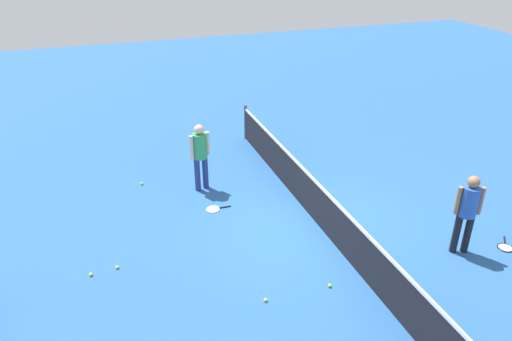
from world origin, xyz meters
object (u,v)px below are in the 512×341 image
object	(u,v)px
tennis_ball_midcourt	(91,274)
tennis_ball_stray_right	(142,184)
tennis_racket_far_player	(505,247)
player_far_side	(468,208)
tennis_ball_near_player	(117,267)
tennis_ball_baseline	(266,300)
tennis_racket_near_player	(214,209)
tennis_ball_stray_left	(330,286)
player_near_side	(200,152)

from	to	relation	value
tennis_ball_midcourt	tennis_ball_stray_right	distance (m)	3.56
tennis_racket_far_player	tennis_ball_midcourt	size ratio (longest dim) A/B	8.37
player_far_side	tennis_ball_midcourt	world-z (taller)	player_far_side
tennis_racket_far_player	player_far_side	bearing A→B (deg)	-102.19
tennis_ball_near_player	tennis_ball_midcourt	bearing A→B (deg)	-82.87
tennis_ball_midcourt	tennis_ball_baseline	world-z (taller)	same
tennis_racket_near_player	tennis_racket_far_player	distance (m)	6.22
tennis_ball_baseline	tennis_ball_stray_right	xyz separation A→B (m)	(-5.01, -1.48, 0.00)
player_far_side	tennis_ball_near_player	xyz separation A→B (m)	(-1.70, -6.52, -0.98)
player_far_side	tennis_ball_stray_right	bearing A→B (deg)	-131.14
tennis_racket_far_player	tennis_ball_stray_left	bearing A→B (deg)	-91.41
player_far_side	tennis_ball_midcourt	bearing A→B (deg)	-103.15
player_near_side	tennis_ball_baseline	bearing A→B (deg)	1.15
tennis_racket_near_player	tennis_ball_stray_right	world-z (taller)	tennis_ball_stray_right
player_far_side	tennis_ball_midcourt	xyz separation A→B (m)	(-1.64, -7.00, -0.98)
tennis_ball_stray_right	tennis_ball_stray_left	bearing A→B (deg)	28.21
player_near_side	tennis_ball_stray_left	size ratio (longest dim) A/B	25.76
tennis_racket_far_player	tennis_ball_stray_right	size ratio (longest dim) A/B	8.37
player_near_side	tennis_racket_far_player	world-z (taller)	player_near_side
tennis_ball_midcourt	tennis_racket_far_player	bearing A→B (deg)	76.97
player_near_side	player_far_side	size ratio (longest dim) A/B	1.00
tennis_racket_far_player	tennis_ball_near_player	size ratio (longest dim) A/B	8.37
tennis_racket_near_player	tennis_ball_baseline	world-z (taller)	tennis_ball_baseline
tennis_ball_midcourt	tennis_ball_stray_left	size ratio (longest dim) A/B	1.00
tennis_ball_stray_left	tennis_ball_stray_right	bearing A→B (deg)	-151.79
tennis_ball_near_player	player_far_side	bearing A→B (deg)	75.42
player_near_side	tennis_racket_far_player	distance (m)	6.94
tennis_ball_midcourt	tennis_ball_baseline	distance (m)	3.33
tennis_racket_near_player	tennis_ball_near_player	world-z (taller)	tennis_ball_near_player
player_near_side	player_far_side	xyz separation A→B (m)	(4.22, 4.24, 0.00)
tennis_racket_far_player	tennis_racket_near_player	bearing A→B (deg)	-122.95
player_near_side	player_far_side	world-z (taller)	same
tennis_ball_baseline	tennis_ball_stray_left	bearing A→B (deg)	88.60
player_near_side	tennis_racket_near_player	xyz separation A→B (m)	(1.06, 0.03, -1.00)
tennis_racket_near_player	tennis_ball_stray_right	xyz separation A→B (m)	(-1.76, -1.42, 0.02)
player_near_side	tennis_ball_midcourt	distance (m)	3.90
tennis_racket_near_player	tennis_ball_baseline	distance (m)	3.26
tennis_racket_near_player	tennis_ball_baseline	xyz separation A→B (m)	(3.25, 0.06, 0.02)
player_far_side	tennis_racket_near_player	size ratio (longest dim) A/B	2.92
player_far_side	tennis_racket_near_player	bearing A→B (deg)	-126.89
tennis_ball_near_player	tennis_racket_near_player	bearing A→B (deg)	122.56
tennis_racket_far_player	tennis_ball_baseline	distance (m)	5.16
tennis_racket_near_player	tennis_ball_stray_left	bearing A→B (deg)	21.39
player_far_side	tennis_racket_far_player	xyz separation A→B (m)	(0.22, 1.00, -1.00)
tennis_racket_far_player	tennis_ball_stray_right	xyz separation A→B (m)	(-5.14, -6.63, 0.02)
player_near_side	tennis_racket_far_player	size ratio (longest dim) A/B	3.08
player_far_side	tennis_racket_far_player	bearing A→B (deg)	77.81
tennis_racket_near_player	tennis_ball_stray_right	size ratio (longest dim) A/B	8.83
tennis_ball_near_player	tennis_ball_stray_left	size ratio (longest dim) A/B	1.00
player_near_side	tennis_ball_near_player	xyz separation A→B (m)	(2.53, -2.28, -0.98)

